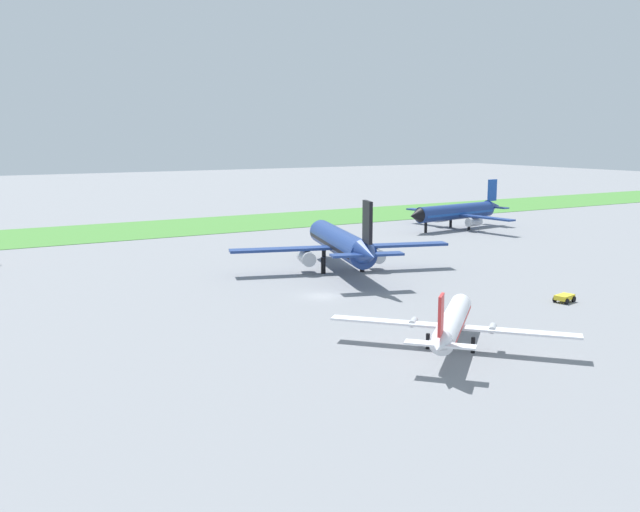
{
  "coord_description": "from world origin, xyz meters",
  "views": [
    {
      "loc": [
        -43.36,
        -73.69,
        19.67
      ],
      "look_at": [
        5.76,
        10.31,
        3.0
      ],
      "focal_mm": 39.97,
      "sensor_mm": 36.0,
      "label": 1
    }
  ],
  "objects_px": {
    "airplane_midfield_jet": "(341,243)",
    "baggage_cart_near_gate": "(564,297)",
    "airplane_parked_jet_far": "(457,212)",
    "airplane_foreground_turboprop": "(452,323)"
  },
  "relations": [
    {
      "from": "baggage_cart_near_gate",
      "to": "airplane_parked_jet_far",
      "type": "bearing_deg",
      "value": 47.12
    },
    {
      "from": "airplane_foreground_turboprop",
      "to": "airplane_midfield_jet",
      "type": "xyz_separation_m",
      "value": [
        11.32,
        37.37,
        1.6
      ]
    },
    {
      "from": "airplane_parked_jet_far",
      "to": "baggage_cart_near_gate",
      "type": "relative_size",
      "value": 10.42
    },
    {
      "from": "airplane_foreground_turboprop",
      "to": "airplane_parked_jet_far",
      "type": "distance_m",
      "value": 86.45
    },
    {
      "from": "airplane_parked_jet_far",
      "to": "airplane_foreground_turboprop",
      "type": "bearing_deg",
      "value": 41.03
    },
    {
      "from": "airplane_midfield_jet",
      "to": "baggage_cart_near_gate",
      "type": "xyz_separation_m",
      "value": [
        12.66,
        -29.78,
        -3.54
      ]
    },
    {
      "from": "airplane_midfield_jet",
      "to": "baggage_cart_near_gate",
      "type": "relative_size",
      "value": 11.64
    },
    {
      "from": "airplane_midfield_jet",
      "to": "airplane_parked_jet_far",
      "type": "bearing_deg",
      "value": -41.98
    },
    {
      "from": "airplane_foreground_turboprop",
      "to": "baggage_cart_near_gate",
      "type": "height_order",
      "value": "airplane_foreground_turboprop"
    },
    {
      "from": "airplane_parked_jet_far",
      "to": "airplane_midfield_jet",
      "type": "bearing_deg",
      "value": 23.35
    }
  ]
}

